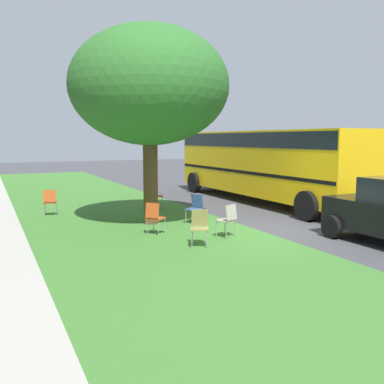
{
  "coord_description": "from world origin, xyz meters",
  "views": [
    {
      "loc": [
        -9.63,
        7.05,
        2.58
      ],
      "look_at": [
        1.6,
        1.57,
        1.0
      ],
      "focal_mm": 39.66,
      "sensor_mm": 36.0,
      "label": 1
    }
  ],
  "objects_px": {
    "street_tree": "(149,87)",
    "chair_0": "(50,200)",
    "chair_3": "(195,206)",
    "school_bus": "(265,159)",
    "chair_4": "(228,218)",
    "chair_1": "(156,194)",
    "chair_2": "(200,225)",
    "chair_5": "(154,216)"
  },
  "relations": [
    {
      "from": "chair_1",
      "to": "chair_2",
      "type": "relative_size",
      "value": 1.0
    },
    {
      "from": "chair_2",
      "to": "school_bus",
      "type": "xyz_separation_m",
      "value": [
        5.32,
        -5.72,
        1.24
      ]
    },
    {
      "from": "chair_5",
      "to": "chair_0",
      "type": "bearing_deg",
      "value": 26.67
    },
    {
      "from": "chair_2",
      "to": "chair_1",
      "type": "bearing_deg",
      "value": -10.9
    },
    {
      "from": "chair_5",
      "to": "chair_1",
      "type": "bearing_deg",
      "value": -21.5
    },
    {
      "from": "chair_1",
      "to": "chair_3",
      "type": "relative_size",
      "value": 1.0
    },
    {
      "from": "chair_1",
      "to": "chair_2",
      "type": "distance_m",
      "value": 5.96
    },
    {
      "from": "chair_1",
      "to": "school_bus",
      "type": "distance_m",
      "value": 4.79
    },
    {
      "from": "school_bus",
      "to": "chair_0",
      "type": "bearing_deg",
      "value": 86.37
    },
    {
      "from": "chair_2",
      "to": "school_bus",
      "type": "distance_m",
      "value": 7.91
    },
    {
      "from": "chair_1",
      "to": "chair_4",
      "type": "relative_size",
      "value": 1.0
    },
    {
      "from": "chair_0",
      "to": "chair_4",
      "type": "distance_m",
      "value": 6.55
    },
    {
      "from": "chair_5",
      "to": "school_bus",
      "type": "height_order",
      "value": "school_bus"
    },
    {
      "from": "chair_2",
      "to": "chair_3",
      "type": "distance_m",
      "value": 2.81
    },
    {
      "from": "chair_3",
      "to": "school_bus",
      "type": "xyz_separation_m",
      "value": [
        2.75,
        -4.57,
        1.24
      ]
    },
    {
      "from": "chair_2",
      "to": "chair_4",
      "type": "xyz_separation_m",
      "value": [
        0.49,
        -1.08,
        0.0
      ]
    },
    {
      "from": "chair_0",
      "to": "chair_5",
      "type": "bearing_deg",
      "value": -153.33
    },
    {
      "from": "street_tree",
      "to": "chair_1",
      "type": "bearing_deg",
      "value": -23.84
    },
    {
      "from": "chair_1",
      "to": "school_bus",
      "type": "relative_size",
      "value": 0.08
    },
    {
      "from": "chair_1",
      "to": "chair_2",
      "type": "bearing_deg",
      "value": 169.1
    },
    {
      "from": "chair_3",
      "to": "chair_4",
      "type": "relative_size",
      "value": 1.0
    },
    {
      "from": "chair_4",
      "to": "chair_2",
      "type": "bearing_deg",
      "value": 114.38
    },
    {
      "from": "chair_1",
      "to": "chair_5",
      "type": "bearing_deg",
      "value": 158.5
    },
    {
      "from": "street_tree",
      "to": "chair_0",
      "type": "bearing_deg",
      "value": 43.27
    },
    {
      "from": "chair_1",
      "to": "chair_4",
      "type": "xyz_separation_m",
      "value": [
        -5.36,
        0.05,
        0.0
      ]
    },
    {
      "from": "street_tree",
      "to": "chair_2",
      "type": "height_order",
      "value": "street_tree"
    },
    {
      "from": "chair_0",
      "to": "chair_2",
      "type": "relative_size",
      "value": 1.0
    },
    {
      "from": "chair_0",
      "to": "chair_5",
      "type": "relative_size",
      "value": 1.0
    },
    {
      "from": "chair_2",
      "to": "chair_4",
      "type": "distance_m",
      "value": 1.18
    },
    {
      "from": "chair_3",
      "to": "school_bus",
      "type": "bearing_deg",
      "value": -58.93
    },
    {
      "from": "street_tree",
      "to": "chair_0",
      "type": "height_order",
      "value": "street_tree"
    },
    {
      "from": "chair_1",
      "to": "school_bus",
      "type": "height_order",
      "value": "school_bus"
    },
    {
      "from": "chair_0",
      "to": "chair_5",
      "type": "height_order",
      "value": "same"
    },
    {
      "from": "chair_4",
      "to": "school_bus",
      "type": "height_order",
      "value": "school_bus"
    },
    {
      "from": "chair_0",
      "to": "chair_1",
      "type": "relative_size",
      "value": 1.0
    },
    {
      "from": "chair_1",
      "to": "chair_2",
      "type": "height_order",
      "value": "same"
    },
    {
      "from": "chair_3",
      "to": "chair_4",
      "type": "bearing_deg",
      "value": 177.97
    },
    {
      "from": "street_tree",
      "to": "school_bus",
      "type": "distance_m",
      "value": 6.64
    },
    {
      "from": "chair_4",
      "to": "street_tree",
      "type": "bearing_deg",
      "value": 23.99
    },
    {
      "from": "street_tree",
      "to": "chair_0",
      "type": "relative_size",
      "value": 6.66
    },
    {
      "from": "street_tree",
      "to": "chair_5",
      "type": "bearing_deg",
      "value": 163.0
    },
    {
      "from": "street_tree",
      "to": "school_bus",
      "type": "height_order",
      "value": "street_tree"
    }
  ]
}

